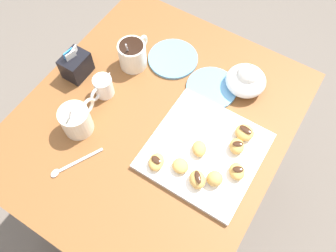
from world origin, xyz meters
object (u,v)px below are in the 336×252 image
object	(u,v)px
saucer_sky_left	(212,88)
pastry_plate_square	(205,151)
saucer_sky_right	(173,59)
coffee_mug_cream_right	(133,54)
dining_table	(155,140)
beignet_2	(180,166)
beignet_0	(237,171)
beignet_7	(197,179)
beignet_4	(156,162)
sugar_caddy	(76,65)
cream_pitcher_white	(103,86)
coffee_mug_cream_left	(76,119)
beignet_3	(245,132)
beignet_5	(215,179)
ice_cream_bowl	(246,80)
beignet_6	(237,146)
beignet_1	(199,149)

from	to	relation	value
saucer_sky_left	pastry_plate_square	bearing A→B (deg)	-156.57
saucer_sky_right	coffee_mug_cream_right	bearing A→B (deg)	129.53
dining_table	beignet_2	distance (m)	0.26
beignet_0	beignet_7	bearing A→B (deg)	134.48
beignet_2	beignet_4	distance (m)	0.07
sugar_caddy	cream_pitcher_white	bearing A→B (deg)	-97.83
saucer_sky_right	beignet_7	bearing A→B (deg)	-139.82
beignet_0	beignet_2	world-z (taller)	beignet_0
dining_table	beignet_4	size ratio (longest dim) A/B	16.28
coffee_mug_cream_left	beignet_4	distance (m)	0.27
beignet_4	beignet_3	bearing A→B (deg)	-38.33
saucer_sky_left	beignet_0	bearing A→B (deg)	-138.45
coffee_mug_cream_right	beignet_7	bearing A→B (deg)	-123.21
coffee_mug_cream_right	beignet_0	world-z (taller)	coffee_mug_cream_right
pastry_plate_square	beignet_7	bearing A→B (deg)	-163.55
beignet_3	beignet_5	distance (m)	0.17
beignet_3	sugar_caddy	bearing A→B (deg)	97.31
coffee_mug_cream_right	sugar_caddy	bearing A→B (deg)	134.20
coffee_mug_cream_left	saucer_sky_left	distance (m)	0.44
saucer_sky_right	saucer_sky_left	bearing A→B (deg)	-102.18
coffee_mug_cream_left	pastry_plate_square	bearing A→B (deg)	-70.28
ice_cream_bowl	beignet_0	bearing A→B (deg)	-158.38
beignet_0	beignet_4	world-z (taller)	beignet_0
beignet_6	beignet_4	bearing A→B (deg)	133.60
dining_table	saucer_sky_right	xyz separation A→B (m)	(0.23, 0.07, 0.16)
cream_pitcher_white	beignet_4	world-z (taller)	cream_pitcher_white
cream_pitcher_white	sugar_caddy	world-z (taller)	sugar_caddy
beignet_2	beignet_7	bearing A→B (deg)	-100.10
cream_pitcher_white	sugar_caddy	xyz separation A→B (m)	(0.02, 0.12, 0.00)
beignet_3	ice_cream_bowl	bearing A→B (deg)	25.00
cream_pitcher_white	saucer_sky_right	bearing A→B (deg)	-26.11
beignet_7	beignet_4	bearing A→B (deg)	96.91
pastry_plate_square	beignet_7	world-z (taller)	beignet_7
saucer_sky_left	dining_table	bearing A→B (deg)	153.53
coffee_mug_cream_left	dining_table	bearing A→B (deg)	-50.91
ice_cream_bowl	saucer_sky_right	xyz separation A→B (m)	(-0.03, 0.26, -0.04)
beignet_2	beignet_4	bearing A→B (deg)	112.07
beignet_5	beignet_7	xyz separation A→B (m)	(-0.03, 0.04, -0.00)
dining_table	beignet_0	xyz separation A→B (m)	(-0.03, -0.30, 0.18)
ice_cream_bowl	beignet_5	distance (m)	0.35
coffee_mug_cream_left	coffee_mug_cream_right	xyz separation A→B (m)	(0.29, 0.00, 0.00)
coffee_mug_cream_right	beignet_1	distance (m)	0.39
coffee_mug_cream_left	cream_pitcher_white	world-z (taller)	coffee_mug_cream_left
beignet_3	beignet_2	bearing A→B (deg)	150.70
saucer_sky_left	coffee_mug_cream_right	bearing A→B (deg)	100.09
cream_pitcher_white	coffee_mug_cream_right	bearing A→B (deg)	-4.16
coffee_mug_cream_left	beignet_4	xyz separation A→B (m)	(0.02, -0.27, -0.02)
pastry_plate_square	beignet_4	xyz separation A→B (m)	(-0.11, 0.10, 0.02)
coffee_mug_cream_left	saucer_sky_right	world-z (taller)	coffee_mug_cream_left
coffee_mug_cream_left	beignet_3	size ratio (longest dim) A/B	2.47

